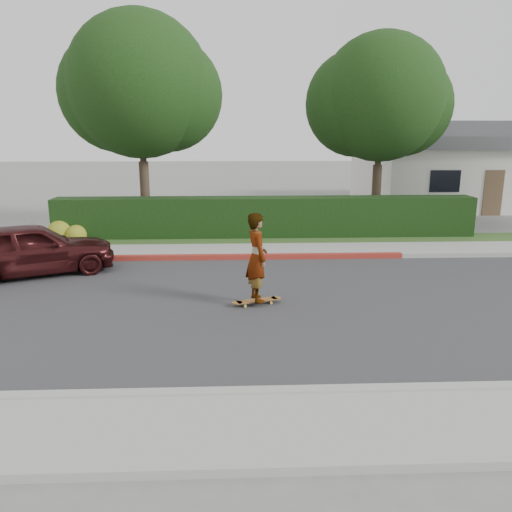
% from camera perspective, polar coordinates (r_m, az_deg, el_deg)
% --- Properties ---
extents(ground, '(120.00, 120.00, 0.00)m').
position_cam_1_polar(ground, '(11.91, 17.81, -5.01)').
color(ground, slate).
rests_on(ground, ground).
extents(road, '(60.00, 8.00, 0.01)m').
position_cam_1_polar(road, '(11.91, 17.81, -4.99)').
color(road, '#2D2D30').
rests_on(road, ground).
extents(curb_far, '(60.00, 0.20, 0.15)m').
position_cam_1_polar(curb_far, '(15.65, 12.79, 0.03)').
color(curb_far, '#9E9E99').
rests_on(curb_far, ground).
extents(curb_red_section, '(12.00, 0.21, 0.15)m').
position_cam_1_polar(curb_red_section, '(15.14, -5.81, -0.14)').
color(curb_red_section, maroon).
rests_on(curb_red_section, ground).
extents(sidewalk_far, '(60.00, 1.60, 0.12)m').
position_cam_1_polar(sidewalk_far, '(16.50, 11.99, 0.73)').
color(sidewalk_far, gray).
rests_on(sidewalk_far, ground).
extents(planting_strip, '(60.00, 1.60, 0.10)m').
position_cam_1_polar(planting_strip, '(18.02, 10.76, 1.85)').
color(planting_strip, '#2D4C1E').
rests_on(planting_strip, ground).
extents(hedge, '(15.00, 1.00, 1.50)m').
position_cam_1_polar(hedge, '(18.04, 1.09, 4.37)').
color(hedge, black).
rests_on(hedge, ground).
extents(flowering_shrub, '(1.40, 1.00, 0.90)m').
position_cam_1_polar(flowering_shrub, '(18.61, -20.94, 2.44)').
color(flowering_shrub, '#2D4C19').
rests_on(flowering_shrub, ground).
extents(tree_left, '(5.99, 5.21, 8.00)m').
position_cam_1_polar(tree_left, '(19.63, -13.10, 18.01)').
color(tree_left, '#33261C').
rests_on(tree_left, ground).
extents(tree_center, '(5.66, 4.84, 7.44)m').
position_cam_1_polar(tree_center, '(20.56, 13.94, 16.75)').
color(tree_center, '#33261C').
rests_on(tree_center, ground).
extents(house, '(10.60, 8.60, 4.30)m').
position_cam_1_polar(house, '(29.22, 22.40, 9.62)').
color(house, beige).
rests_on(house, ground).
extents(skateboard, '(1.16, 0.57, 0.11)m').
position_cam_1_polar(skateboard, '(11.12, 0.10, -5.12)').
color(skateboard, gold).
rests_on(skateboard, ground).
extents(skateboarder, '(0.63, 0.81, 1.95)m').
position_cam_1_polar(skateboarder, '(10.84, 0.11, -0.15)').
color(skateboarder, white).
rests_on(skateboarder, skateboard).
extents(car_maroon, '(4.54, 3.29, 1.44)m').
position_cam_1_polar(car_maroon, '(14.60, -24.25, 0.75)').
color(car_maroon, '#3B1213').
rests_on(car_maroon, ground).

